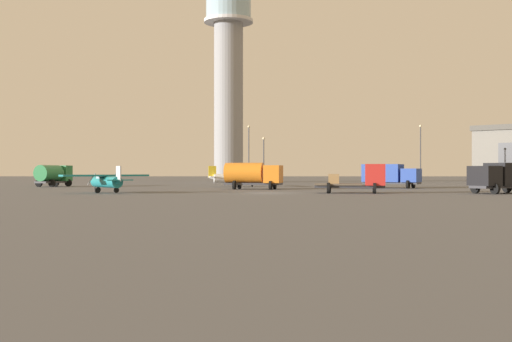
# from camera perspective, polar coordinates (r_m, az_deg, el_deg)

# --- Properties ---
(ground_plane) EXTENTS (400.00, 400.00, 0.00)m
(ground_plane) POSITION_cam_1_polar(r_m,az_deg,el_deg) (61.49, 1.06, -1.94)
(ground_plane) COLOR #545456
(control_tower) EXTENTS (9.16, 9.16, 39.83)m
(control_tower) POSITION_cam_1_polar(r_m,az_deg,el_deg) (123.48, -2.42, 8.76)
(control_tower) COLOR gray
(control_tower) RESTS_ON ground_plane
(airplane_teal) EXTENTS (7.66, 6.63, 2.54)m
(airplane_teal) POSITION_cam_1_polar(r_m,az_deg,el_deg) (63.27, -12.92, -0.81)
(airplane_teal) COLOR teal
(airplane_teal) RESTS_ON ground_plane
(airplane_white) EXTENTS (7.32, 9.37, 2.76)m
(airplane_white) POSITION_cam_1_polar(r_m,az_deg,el_deg) (86.54, -1.84, -0.53)
(airplane_white) COLOR white
(airplane_white) RESTS_ON ground_plane
(truck_box_black) EXTENTS (6.89, 5.34, 2.84)m
(truck_box_black) POSITION_cam_1_polar(r_m,az_deg,el_deg) (64.85, 20.80, -0.41)
(truck_box_black) COLOR #38383D
(truck_box_black) RESTS_ON ground_plane
(truck_flatbed_red) EXTENTS (6.76, 3.64, 2.73)m
(truck_flatbed_red) POSITION_cam_1_polar(r_m,az_deg,el_deg) (61.92, 9.25, -0.71)
(truck_flatbed_red) COLOR #38383D
(truck_flatbed_red) RESTS_ON ground_plane
(truck_fuel_tanker_orange) EXTENTS (6.82, 4.19, 3.04)m
(truck_fuel_tanker_orange) POSITION_cam_1_polar(r_m,az_deg,el_deg) (74.32, -0.28, -0.30)
(truck_fuel_tanker_orange) COLOR #38383D
(truck_fuel_tanker_orange) RESTS_ON ground_plane
(truck_fuel_tanker_green) EXTENTS (4.08, 5.95, 2.88)m
(truck_fuel_tanker_green) POSITION_cam_1_polar(r_m,az_deg,el_deg) (91.03, -17.30, -0.28)
(truck_fuel_tanker_green) COLOR #38383D
(truck_fuel_tanker_green) RESTS_ON ground_plane
(truck_box_blue) EXTENTS (7.23, 5.51, 2.92)m
(truck_box_blue) POSITION_cam_1_polar(r_m,az_deg,el_deg) (81.56, 11.61, -0.32)
(truck_box_blue) COLOR #38383D
(truck_box_blue) RESTS_ON ground_plane
(light_post_west) EXTENTS (0.44, 0.44, 10.12)m
(light_post_west) POSITION_cam_1_polar(r_m,az_deg,el_deg) (114.50, -0.64, 1.91)
(light_post_west) COLOR #38383D
(light_post_west) RESTS_ON ground_plane
(light_post_east) EXTENTS (0.44, 0.44, 7.76)m
(light_post_east) POSITION_cam_1_polar(r_m,az_deg,el_deg) (108.79, 0.68, 1.36)
(light_post_east) COLOR #38383D
(light_post_east) RESTS_ON ground_plane
(light_post_centre) EXTENTS (0.44, 0.44, 10.17)m
(light_post_centre) POSITION_cam_1_polar(r_m,az_deg,el_deg) (117.38, 14.17, 1.88)
(light_post_centre) COLOR #38383D
(light_post_centre) RESTS_ON ground_plane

